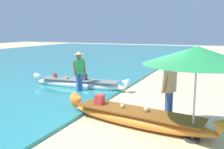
{
  "coord_description": "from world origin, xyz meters",
  "views": [
    {
      "loc": [
        2.07,
        -6.92,
        2.63
      ],
      "look_at": [
        -1.81,
        2.11,
        0.9
      ],
      "focal_mm": 40.38,
      "sensor_mm": 36.0,
      "label": 1
    }
  ],
  "objects_px": {
    "person_tourist_customer": "(169,89)",
    "boat_orange_foreground": "(137,117)",
    "patio_umbrella_large": "(197,56)",
    "boat_white_midground": "(79,84)",
    "person_vendor_hatted": "(79,69)"
  },
  "relations": [
    {
      "from": "boat_orange_foreground",
      "to": "boat_white_midground",
      "type": "height_order",
      "value": "boat_orange_foreground"
    },
    {
      "from": "boat_white_midground",
      "to": "patio_umbrella_large",
      "type": "relative_size",
      "value": 1.9
    },
    {
      "from": "patio_umbrella_large",
      "to": "person_tourist_customer",
      "type": "bearing_deg",
      "value": 127.98
    },
    {
      "from": "person_vendor_hatted",
      "to": "person_tourist_customer",
      "type": "xyz_separation_m",
      "value": [
        4.09,
        -1.96,
        -0.03
      ]
    },
    {
      "from": "person_vendor_hatted",
      "to": "patio_umbrella_large",
      "type": "relative_size",
      "value": 0.72
    },
    {
      "from": "boat_orange_foreground",
      "to": "boat_white_midground",
      "type": "relative_size",
      "value": 0.99
    },
    {
      "from": "person_tourist_customer",
      "to": "boat_white_midground",
      "type": "bearing_deg",
      "value": 149.58
    },
    {
      "from": "boat_white_midground",
      "to": "patio_umbrella_large",
      "type": "bearing_deg",
      "value": -34.52
    },
    {
      "from": "person_tourist_customer",
      "to": "boat_orange_foreground",
      "type": "bearing_deg",
      "value": -142.85
    },
    {
      "from": "boat_white_midground",
      "to": "patio_umbrella_large",
      "type": "distance_m",
      "value": 6.68
    },
    {
      "from": "patio_umbrella_large",
      "to": "boat_orange_foreground",
      "type": "bearing_deg",
      "value": 165.08
    },
    {
      "from": "boat_white_midground",
      "to": "person_tourist_customer",
      "type": "xyz_separation_m",
      "value": [
        4.53,
        -2.66,
        0.75
      ]
    },
    {
      "from": "person_vendor_hatted",
      "to": "person_tourist_customer",
      "type": "relative_size",
      "value": 1.01
    },
    {
      "from": "boat_orange_foreground",
      "to": "patio_umbrella_large",
      "type": "distance_m",
      "value": 2.41
    },
    {
      "from": "person_tourist_customer",
      "to": "patio_umbrella_large",
      "type": "height_order",
      "value": "patio_umbrella_large"
    }
  ]
}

